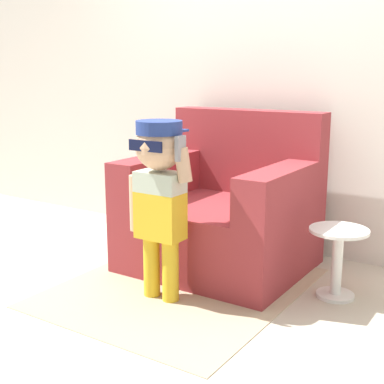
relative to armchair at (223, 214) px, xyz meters
name	(u,v)px	position (x,y,z in m)	size (l,w,h in m)	color
ground_plane	(226,270)	(0.07, -0.08, -0.35)	(10.00, 10.00, 0.00)	#BCB29E
wall_back	(274,64)	(0.07, 0.55, 0.95)	(10.00, 0.05, 2.60)	silver
armchair	(223,214)	(0.00, 0.00, 0.00)	(1.08, 0.93, 1.00)	maroon
person_child	(159,183)	(-0.02, -0.66, 0.32)	(0.41, 0.31, 1.00)	gold
side_table	(338,256)	(0.80, -0.10, -0.10)	(0.33, 0.33, 0.40)	white
rug	(181,287)	(-0.01, -0.47, -0.34)	(1.27, 1.49, 0.01)	tan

